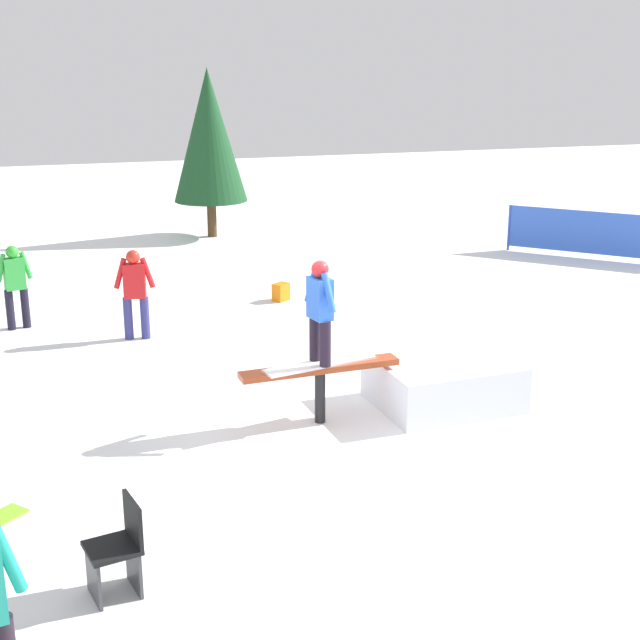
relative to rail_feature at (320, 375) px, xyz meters
The scene contains 10 objects.
ground_plane 0.65m from the rail_feature, ahead, with size 60.00×60.00×0.00m, color white.
rail_feature is the anchor object (origin of this frame).
snow_kicker_ramp 1.81m from the rail_feature, behind, with size 1.80×1.50×0.63m, color white.
main_rider_on_rail 0.79m from the rail_feature, ahead, with size 1.55×0.72×1.36m.
bystander_green 6.64m from the rail_feature, 56.00° to the right, with size 0.61×0.28×1.46m.
bystander_red 4.67m from the rail_feature, 66.97° to the right, with size 0.68×0.28×1.51m.
folding_chair 4.21m from the rail_feature, 47.39° to the left, with size 0.52×0.52×0.88m.
backpack_on_snow 5.99m from the rail_feature, 100.63° to the right, with size 0.30×0.22×0.34m, color orange.
safety_fence 11.54m from the rail_feature, 141.75° to the right, with size 3.00×3.05×1.10m.
pine_tree_near 12.70m from the rail_feature, 94.93° to the right, with size 1.88×1.88×4.27m.
Camera 1 is at (3.28, 10.16, 4.57)m, focal length 50.00 mm.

